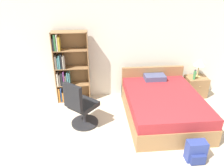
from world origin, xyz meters
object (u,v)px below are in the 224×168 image
office_chair (81,107)px  table_lamp (200,63)px  bookshelf (67,69)px  bed (162,105)px  nightstand (195,86)px  water_bottle (195,75)px  backpack_blue (196,152)px

office_chair → table_lamp: bearing=20.4°
bookshelf → bed: (2.10, -0.94, -0.56)m
bed → nightstand: bed is taller
nightstand → bed: bearing=-142.9°
nightstand → table_lamp: bearing=67.4°
table_lamp → water_bottle: size_ratio=1.91×
table_lamp → backpack_blue: 2.55m
bookshelf → backpack_blue: 3.30m
nightstand → table_lamp: 0.64m
table_lamp → backpack_blue: bearing=-113.6°
office_chair → nightstand: bearing=20.0°
nightstand → backpack_blue: size_ratio=1.38×
water_bottle → office_chair: bearing=-161.0°
bed → office_chair: bearing=-174.0°
bed → table_lamp: table_lamp is taller
bookshelf → office_chair: bearing=-73.3°
backpack_blue → water_bottle: bearing=68.4°
bookshelf → table_lamp: (3.27, -0.03, 0.05)m
table_lamp → bed: bearing=-142.3°
bookshelf → office_chair: 1.24m
nightstand → water_bottle: water_bottle is taller
bed → water_bottle: bearing=37.0°
nightstand → table_lamp: size_ratio=1.09×
table_lamp → water_bottle: (-0.14, -0.13, -0.26)m
bed → office_chair: office_chair is taller
bookshelf → water_bottle: 3.14m
bed → water_bottle: (1.03, 0.78, 0.34)m
water_bottle → backpack_blue: 2.32m
bed → table_lamp: (1.17, 0.90, 0.60)m
bed → water_bottle: 1.33m
water_bottle → backpack_blue: size_ratio=0.66×
office_chair → nightstand: 3.11m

